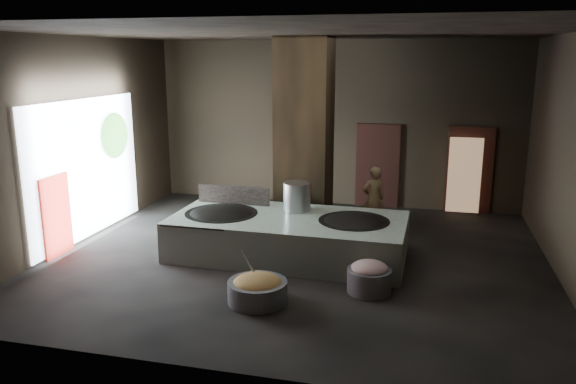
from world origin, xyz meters
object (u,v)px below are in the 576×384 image
(wok_right, at_px, (354,225))
(stock_pot, at_px, (297,197))
(cook, at_px, (373,199))
(wok_left, at_px, (221,217))
(hearth_platform, at_px, (288,236))
(veg_basin, at_px, (257,292))
(meat_basin, at_px, (369,281))

(wok_right, xyz_separation_m, stock_pot, (-1.30, 0.50, 0.38))
(wok_right, relative_size, cook, 0.90)
(wok_left, distance_m, stock_pot, 1.66)
(wok_left, bearing_deg, wok_right, 2.05)
(hearth_platform, height_order, cook, cook)
(veg_basin, bearing_deg, meat_basin, 25.97)
(stock_pot, bearing_deg, wok_left, -158.20)
(hearth_platform, distance_m, cook, 2.67)
(wok_right, relative_size, stock_pot, 2.25)
(wok_left, relative_size, wok_right, 1.07)
(stock_pot, bearing_deg, veg_basin, -90.13)
(veg_basin, distance_m, meat_basin, 1.99)
(wok_left, distance_m, veg_basin, 2.80)
(wok_right, bearing_deg, cook, 84.85)
(cook, height_order, meat_basin, cook)
(wok_left, relative_size, veg_basin, 1.49)
(stock_pot, bearing_deg, meat_basin, -48.71)
(cook, bearing_deg, wok_right, 55.96)
(hearth_platform, height_order, wok_right, wok_right)
(cook, distance_m, meat_basin, 3.69)
(meat_basin, bearing_deg, veg_basin, -154.03)
(veg_basin, bearing_deg, wok_right, 61.50)
(stock_pot, distance_m, veg_basin, 3.06)
(stock_pot, relative_size, veg_basin, 0.62)
(wok_right, xyz_separation_m, meat_basin, (0.49, -1.53, -0.54))
(wok_left, height_order, veg_basin, wok_left)
(hearth_platform, distance_m, veg_basin, 2.37)
(stock_pot, bearing_deg, hearth_platform, -95.19)
(stock_pot, xyz_separation_m, cook, (1.49, 1.61, -0.35))
(wok_right, relative_size, veg_basin, 1.39)
(wok_right, distance_m, veg_basin, 2.80)
(cook, distance_m, veg_basin, 4.79)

